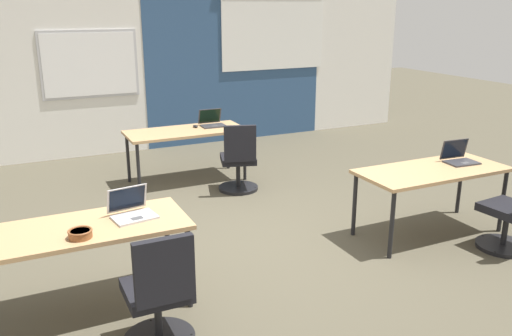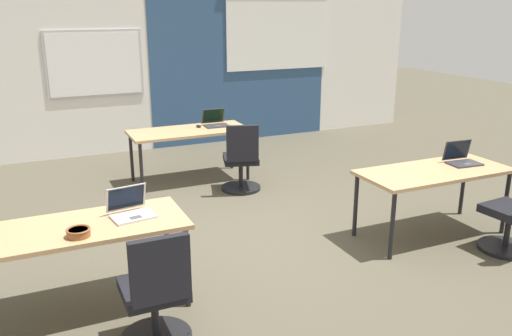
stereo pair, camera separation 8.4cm
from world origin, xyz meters
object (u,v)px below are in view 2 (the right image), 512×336
Objects in this scene: desk_near_left at (82,233)px; laptop_far_right at (216,122)px; laptop_near_right_end at (462,159)px; snack_bowl at (78,232)px; mouse_far_right at (199,126)px; desk_near_right at (434,175)px; desk_far_center at (189,134)px; laptop_near_left_inner at (131,210)px; chair_near_left_inner at (156,300)px; chair_far_right at (241,164)px.

laptop_far_right is (2.17, 2.90, 0.11)m from desk_near_left.
laptop_near_right_end is 1.97× the size of snack_bowl.
desk_near_right is at bearing -61.38° from mouse_far_right.
desk_near_left is 1.00× the size of desk_far_center.
laptop_far_right is at bearing 49.40° from laptop_near_left_inner.
desk_far_center is at bearing 59.22° from snack_bowl.
chair_near_left_inner is (-0.01, -0.77, -0.39)m from laptop_near_left_inner.
laptop_near_right_end reaches higher than desk_far_center.
snack_bowl reaches higher than desk_near_right.
chair_near_left_inner reaches higher than desk_far_center.
snack_bowl is (-2.21, -3.10, -0.01)m from laptop_far_right.
chair_far_right is at bearing -122.85° from chair_near_left_inner.
laptop_near_right_end reaches higher than laptop_near_left_inner.
snack_bowl reaches higher than desk_far_center.
chair_far_right is 3.37m from chair_near_left_inner.
snack_bowl reaches higher than mouse_far_right.
laptop_near_left_inner is at bearing -90.59° from chair_near_left_inner.
chair_far_right is 1.00× the size of chair_near_left_inner.
laptop_near_left_inner is (-1.53, -2.85, 0.03)m from mouse_far_right.
laptop_near_left_inner reaches higher than mouse_far_right.
mouse_far_right is 3.47m from laptop_near_right_end.
snack_bowl is (-0.04, -0.20, 0.10)m from desk_near_left.
chair_near_left_inner is at bearing -166.85° from desk_near_right.
chair_far_right is (-1.28, 2.09, -0.28)m from desk_near_right.
desk_far_center is 0.90m from chair_far_right.
mouse_far_right is at bearing 56.43° from desk_near_left.
laptop_near_right_end is at bearing -54.66° from mouse_far_right.
desk_near_right is 3.30m from desk_far_center.
chair_far_right is at bearing 45.47° from snack_bowl.
desk_far_center is at bearing -110.95° from chair_near_left_inner.
laptop_far_right is at bearing 126.21° from laptop_near_right_end.
snack_bowl is (-2.26, -2.30, 0.38)m from chair_far_right.
mouse_far_right is at bearing 57.68° from snack_bowl.
laptop_near_right_end reaches higher than chair_near_left_inner.
chair_far_right reaches higher than desk_near_right.
laptop_near_left_inner is (0.39, 0.04, 0.11)m from desk_near_left.
laptop_far_right reaches higher than mouse_far_right.
laptop_near_left_inner is at bearing 179.18° from desk_near_right.
laptop_near_right_end reaches higher than snack_bowl.
chair_far_right is 3.24m from snack_bowl.
chair_near_left_inner is at bearing -114.95° from laptop_far_right.
laptop_far_right is 3.08× the size of mouse_far_right.
desk_near_left is 0.41m from laptop_near_left_inner.
chair_near_left_inner is at bearing -162.92° from laptop_near_right_end.
laptop_near_right_end is (1.75, -2.83, 0.00)m from laptop_far_right.
desk_near_right is 3.21m from chair_near_left_inner.
desk_near_left is at bearing -174.59° from laptop_near_right_end.
desk_near_right is at bearing 138.57° from chair_far_right.
desk_far_center is at bearing -151.01° from mouse_far_right.
laptop_near_left_inner reaches higher than laptop_far_right.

